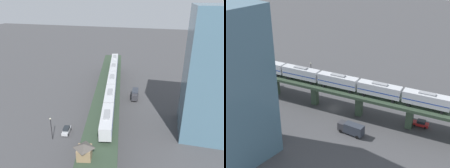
# 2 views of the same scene
# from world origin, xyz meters

# --- Properties ---
(ground_plane) EXTENTS (400.00, 400.00, 0.00)m
(ground_plane) POSITION_xyz_m (0.00, 0.00, 0.00)
(ground_plane) COLOR #424244
(elevated_viaduct) EXTENTS (26.10, 91.88, 7.87)m
(elevated_viaduct) POSITION_xyz_m (0.04, -0.18, 6.76)
(elevated_viaduct) COLOR #2C3D2C
(elevated_viaduct) RESTS_ON ground
(subway_train) EXTENTS (14.86, 61.76, 4.45)m
(subway_train) POSITION_xyz_m (-0.92, -2.55, 10.41)
(subway_train) COLOR silver
(subway_train) RESTS_ON elevated_viaduct
(signal_hut) EXTENTS (3.78, 3.78, 3.40)m
(signal_hut) POSITION_xyz_m (-4.03, 32.71, 9.67)
(signal_hut) COLOR #8C7251
(signal_hut) RESTS_ON elevated_viaduct
(street_car_silver) EXTENTS (2.49, 4.63, 1.89)m
(street_car_silver) POSITION_xyz_m (8.49, 15.61, 0.94)
(street_car_silver) COLOR #B7BABF
(street_car_silver) RESTS_ON ground
(street_car_red) EXTENTS (2.68, 4.68, 1.89)m
(street_car_red) POSITION_xyz_m (7.25, -25.36, 0.94)
(street_car_red) COLOR #AD1E1E
(street_car_red) RESTS_ON ground
(delivery_truck) EXTENTS (2.92, 7.37, 3.20)m
(delivery_truck) POSITION_xyz_m (-7.79, -12.43, 1.76)
(delivery_truck) COLOR #333338
(delivery_truck) RESTS_ON ground
(street_lamp) EXTENTS (0.44, 0.44, 6.94)m
(street_lamp) POSITION_xyz_m (11.09, 19.32, 4.11)
(street_lamp) COLOR black
(street_lamp) RESTS_ON ground
(office_tower) EXTENTS (16.00, 16.00, 36.00)m
(office_tower) POSITION_xyz_m (-31.69, 4.81, 18.00)
(office_tower) COLOR slate
(office_tower) RESTS_ON ground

